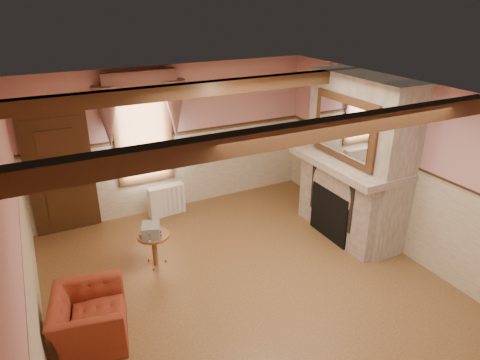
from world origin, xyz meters
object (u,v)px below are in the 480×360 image
mantel_clock (321,140)px  oil_lamp (342,148)px  armchair (89,318)px  side_table (155,250)px  radiator (167,200)px  bowl (347,155)px

mantel_clock → oil_lamp: (0.00, -0.60, 0.04)m
armchair → oil_lamp: oil_lamp is taller
side_table → oil_lamp: oil_lamp is taller
side_table → radiator: 1.70m
side_table → radiator: radiator is taller
armchair → bowl: bowl is taller
bowl → mantel_clock: mantel_clock is taller
mantel_clock → radiator: bearing=153.3°
armchair → oil_lamp: bearing=-68.2°
armchair → side_table: size_ratio=1.78×
radiator → bowl: size_ratio=1.83×
armchair → side_table: armchair is taller
armchair → mantel_clock: (4.44, 1.44, 1.20)m
bowl → oil_lamp: (0.00, 0.14, 0.09)m
radiator → bowl: bowl is taller
armchair → radiator: size_ratio=1.39×
radiator → mantel_clock: 3.13m
mantel_clock → bowl: bearing=-90.0°
side_table → mantel_clock: (3.27, 0.25, 1.25)m
side_table → bowl: (3.27, -0.49, 1.19)m
side_table → armchair: bearing=-134.5°
armchair → mantel_clock: 4.82m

